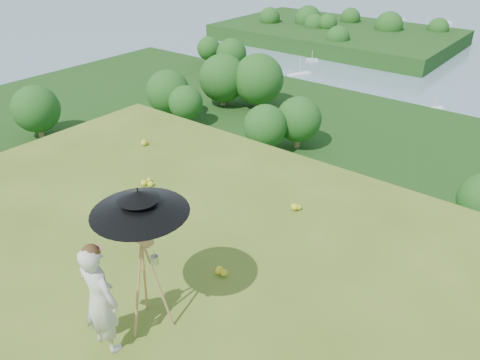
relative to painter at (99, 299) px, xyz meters
The scene contains 6 objects.
forest_slope 45.32m from the painter, 89.15° to the left, with size 140.00×56.00×22.00m, color #1A390F.
peninsula 173.79m from the painter, 115.79° to the left, with size 90.00×60.00×12.00m, color #1A390F, non-canonical shape.
painter is the anchor object (origin of this frame).
field_easel 0.62m from the painter, 73.89° to the left, with size 0.64×0.64×1.67m, color #AE7549, non-canonical shape.
sun_umbrella 1.15m from the painter, 74.42° to the left, with size 1.16×1.16×0.70m, color black, non-canonical shape.
painter_cap 0.73m from the painter, ahead, with size 0.21×0.26×0.10m, color #D17275, non-canonical shape.
Camera 1 is at (3.37, -1.42, 4.72)m, focal length 35.00 mm.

